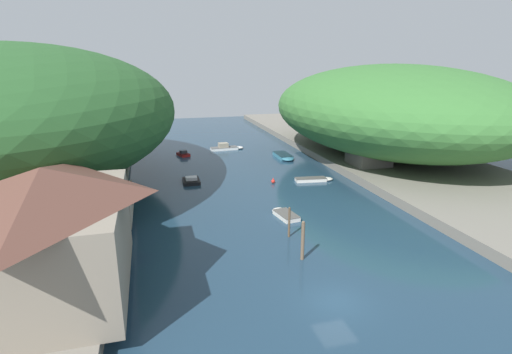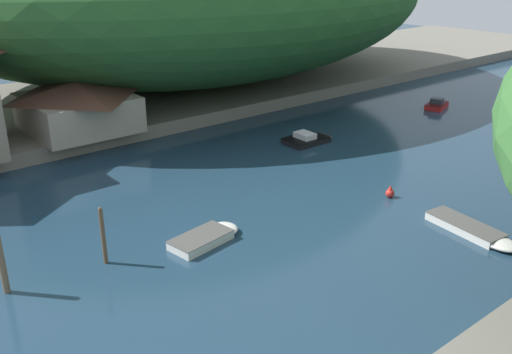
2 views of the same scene
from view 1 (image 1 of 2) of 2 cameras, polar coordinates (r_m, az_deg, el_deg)
The scene contains 19 objects.
water_surface at distance 54.94m, azimuth -2.40°, elevation -0.43°, with size 130.00×130.00×0.00m, color #1E384C.
left_bank at distance 55.50m, azimuth -29.40°, elevation -1.80°, with size 22.00×120.00×1.09m.
right_bank at distance 65.23m, azimuth 20.31°, elevation 1.72°, with size 22.00×120.00×1.09m.
hillside_left at distance 58.03m, azimuth -30.73°, elevation 7.86°, with size 37.85×52.99×16.90m.
hillside_right at distance 69.49m, azimuth 18.81°, elevation 9.17°, with size 35.35×49.48×14.30m.
waterfront_building at distance 28.67m, azimuth -27.44°, elevation -6.70°, with size 9.77×13.71×8.43m.
boathouse_shed at distance 41.13m, azimuth -22.80°, elevation -3.13°, with size 8.40×7.83×3.67m.
right_bank_cottage at distance 60.64m, azimuth 15.88°, elevation 4.10°, with size 5.43×5.58×4.94m.
boat_open_rowboat at distance 67.46m, azimuth 4.05°, elevation 2.94°, with size 2.21×6.10×0.60m.
boat_near_quay at distance 54.72m, azimuth -9.27°, elevation -0.41°, with size 2.27×4.02×0.84m.
boat_red_skiff at distance 70.51m, azimuth -10.45°, elevation 3.30°, with size 2.46×3.64×0.96m.
boat_mid_channel at distance 74.23m, azimuth -4.16°, elevation 4.23°, with size 6.28×2.31×1.28m.
boat_small_dinghy at distance 55.02m, azimuth 8.45°, elevation -0.33°, with size 5.35×2.04×0.46m.
boat_white_cruiser at distance 42.30m, azimuth 4.03°, elevation -5.28°, with size 2.22×4.18×0.48m.
mooring_post_nearest at distance 33.04m, azimuth 6.70°, elevation -8.97°, with size 0.29×0.29×3.39m.
mooring_post_second at distance 37.06m, azimuth 4.76°, elevation -6.43°, with size 0.21×0.21×2.93m.
channel_buoy_near at distance 53.39m, azimuth 2.46°, elevation -0.58°, with size 0.52×0.52×0.79m.
person_on_quay at distance 44.13m, azimuth -19.51°, elevation -2.77°, with size 0.35×0.43×1.69m.
person_by_boathouse at distance 29.44m, azimuth -25.37°, elevation -13.07°, with size 0.22×0.38×1.69m.
Camera 1 is at (-11.37, -21.41, 15.67)m, focal length 28.00 mm.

